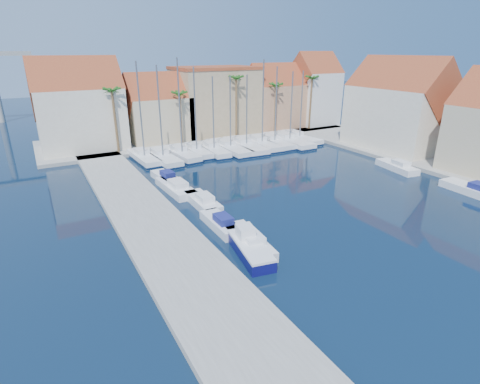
# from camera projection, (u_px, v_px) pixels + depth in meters

# --- Properties ---
(ground) EXTENTS (260.00, 260.00, 0.00)m
(ground) POSITION_uv_depth(u_px,v_px,m) (359.00, 291.00, 24.42)
(ground) COLOR black
(ground) RESTS_ON ground
(quay_west) EXTENTS (6.00, 77.00, 0.50)m
(quay_west) POSITION_uv_depth(u_px,v_px,m) (160.00, 235.00, 31.21)
(quay_west) COLOR gray
(quay_west) RESTS_ON ground
(shore_north) EXTENTS (54.00, 16.00, 0.50)m
(shore_north) POSITION_uv_depth(u_px,v_px,m) (201.00, 135.00, 68.00)
(shore_north) COLOR gray
(shore_north) RESTS_ON ground
(shore_east) EXTENTS (12.00, 60.00, 0.50)m
(shore_east) POSITION_uv_depth(u_px,v_px,m) (446.00, 163.00, 51.21)
(shore_east) COLOR gray
(shore_east) RESTS_ON ground
(fishing_boat) EXTENTS (2.84, 5.88, 1.97)m
(fishing_boat) POSITION_uv_depth(u_px,v_px,m) (250.00, 247.00, 28.49)
(fishing_boat) COLOR #0D0D50
(fishing_boat) RESTS_ON ground
(motorboat_west_0) EXTENTS (2.65, 6.54, 1.40)m
(motorboat_west_0) POSITION_uv_depth(u_px,v_px,m) (249.00, 241.00, 29.73)
(motorboat_west_0) COLOR white
(motorboat_west_0) RESTS_ON ground
(motorboat_west_1) EXTENTS (1.77, 5.40, 1.40)m
(motorboat_west_1) POSITION_uv_depth(u_px,v_px,m) (221.00, 223.00, 32.78)
(motorboat_west_1) COLOR white
(motorboat_west_1) RESTS_ON ground
(motorboat_west_2) EXTENTS (1.94, 5.86, 1.40)m
(motorboat_west_2) POSITION_uv_depth(u_px,v_px,m) (203.00, 201.00, 37.48)
(motorboat_west_2) COLOR white
(motorboat_west_2) RESTS_ON ground
(motorboat_west_3) EXTENTS (2.55, 7.05, 1.40)m
(motorboat_west_3) POSITION_uv_depth(u_px,v_px,m) (176.00, 187.00, 41.40)
(motorboat_west_3) COLOR white
(motorboat_west_3) RESTS_ON ground
(motorboat_west_4) EXTENTS (2.20, 5.54, 1.40)m
(motorboat_west_4) POSITION_uv_depth(u_px,v_px,m) (166.00, 177.00, 44.49)
(motorboat_west_4) COLOR white
(motorboat_west_4) RESTS_ON ground
(motorboat_east_0) EXTENTS (2.84, 7.42, 1.40)m
(motorboat_east_0) POSITION_uv_depth(u_px,v_px,m) (477.00, 190.00, 40.36)
(motorboat_east_0) COLOR white
(motorboat_east_0) RESTS_ON ground
(motorboat_east_1) EXTENTS (2.96, 6.37, 1.40)m
(motorboat_east_1) POSITION_uv_depth(u_px,v_px,m) (397.00, 166.00, 48.71)
(motorboat_east_1) COLOR white
(motorboat_east_1) RESTS_ON ground
(sailboat_0) EXTENTS (2.75, 8.96, 13.42)m
(sailboat_0) POSITION_uv_depth(u_px,v_px,m) (144.00, 157.00, 52.49)
(sailboat_0) COLOR white
(sailboat_0) RESTS_ON ground
(sailboat_1) EXTENTS (3.06, 9.87, 12.92)m
(sailboat_1) POSITION_uv_depth(u_px,v_px,m) (162.00, 157.00, 52.63)
(sailboat_1) COLOR white
(sailboat_1) RESTS_ON ground
(sailboat_2) EXTENTS (3.11, 9.24, 13.81)m
(sailboat_2) POSITION_uv_depth(u_px,v_px,m) (181.00, 153.00, 54.41)
(sailboat_2) COLOR white
(sailboat_2) RESTS_ON ground
(sailboat_3) EXTENTS (2.25, 8.41, 12.58)m
(sailboat_3) POSITION_uv_depth(u_px,v_px,m) (196.00, 151.00, 55.84)
(sailboat_3) COLOR white
(sailboat_3) RESTS_ON ground
(sailboat_4) EXTENTS (2.89, 9.07, 11.25)m
(sailboat_4) POSITION_uv_depth(u_px,v_px,m) (213.00, 150.00, 56.55)
(sailboat_4) COLOR white
(sailboat_4) RESTS_ON ground
(sailboat_5) EXTENTS (3.10, 10.95, 11.22)m
(sailboat_5) POSITION_uv_depth(u_px,v_px,m) (229.00, 147.00, 57.87)
(sailboat_5) COLOR white
(sailboat_5) RESTS_ON ground
(sailboat_6) EXTENTS (3.66, 11.38, 11.32)m
(sailboat_6) POSITION_uv_depth(u_px,v_px,m) (245.00, 145.00, 59.18)
(sailboat_6) COLOR white
(sailboat_6) RESTS_ON ground
(sailboat_7) EXTENTS (3.28, 10.48, 13.42)m
(sailboat_7) POSITION_uv_depth(u_px,v_px,m) (260.00, 143.00, 60.49)
(sailboat_7) COLOR white
(sailboat_7) RESTS_ON ground
(sailboat_8) EXTENTS (2.79, 9.95, 12.36)m
(sailboat_8) POSITION_uv_depth(u_px,v_px,m) (273.00, 142.00, 61.40)
(sailboat_8) COLOR white
(sailboat_8) RESTS_ON ground
(sailboat_9) EXTENTS (3.27, 11.65, 11.59)m
(sailboat_9) POSITION_uv_depth(u_px,v_px,m) (287.00, 140.00, 62.49)
(sailboat_9) COLOR white
(sailboat_9) RESTS_ON ground
(sailboat_10) EXTENTS (3.28, 10.27, 11.58)m
(sailboat_10) POSITION_uv_depth(u_px,v_px,m) (297.00, 138.00, 64.37)
(sailboat_10) COLOR white
(sailboat_10) RESTS_ON ground
(building_0) EXTENTS (12.30, 9.00, 13.50)m
(building_0) POSITION_uv_depth(u_px,v_px,m) (79.00, 108.00, 55.79)
(building_0) COLOR beige
(building_0) RESTS_ON shore_north
(building_1) EXTENTS (10.30, 8.00, 11.00)m
(building_1) POSITION_uv_depth(u_px,v_px,m) (158.00, 111.00, 61.73)
(building_1) COLOR #C7B78C
(building_1) RESTS_ON shore_north
(building_2) EXTENTS (14.20, 10.20, 11.50)m
(building_2) POSITION_uv_depth(u_px,v_px,m) (215.00, 100.00, 67.24)
(building_2) COLOR tan
(building_2) RESTS_ON shore_north
(building_3) EXTENTS (10.30, 8.00, 12.00)m
(building_3) POSITION_uv_depth(u_px,v_px,m) (274.00, 99.00, 72.06)
(building_3) COLOR tan
(building_3) RESTS_ON shore_north
(building_4) EXTENTS (8.30, 8.00, 14.00)m
(building_4) POSITION_uv_depth(u_px,v_px,m) (314.00, 91.00, 74.97)
(building_4) COLOR white
(building_4) RESTS_ON shore_north
(building_6) EXTENTS (9.00, 14.30, 13.50)m
(building_6) POSITION_uv_depth(u_px,v_px,m) (398.00, 108.00, 56.30)
(building_6) COLOR beige
(building_6) RESTS_ON shore_east
(palm_0) EXTENTS (2.60, 2.60, 10.15)m
(palm_0) POSITION_uv_depth(u_px,v_px,m) (112.00, 93.00, 52.64)
(palm_0) COLOR brown
(palm_0) RESTS_ON shore_north
(palm_1) EXTENTS (2.60, 2.60, 9.15)m
(palm_1) POSITION_uv_depth(u_px,v_px,m) (179.00, 95.00, 57.56)
(palm_1) COLOR brown
(palm_1) RESTS_ON shore_north
(palm_2) EXTENTS (2.60, 2.60, 11.15)m
(palm_2) POSITION_uv_depth(u_px,v_px,m) (236.00, 80.00, 61.47)
(palm_2) COLOR brown
(palm_2) RESTS_ON shore_north
(palm_3) EXTENTS (2.60, 2.60, 9.65)m
(palm_3) POSITION_uv_depth(u_px,v_px,m) (276.00, 87.00, 65.63)
(palm_3) COLOR brown
(palm_3) RESTS_ON shore_north
(palm_4) EXTENTS (2.60, 2.60, 10.65)m
(palm_4) POSITION_uv_depth(u_px,v_px,m) (312.00, 80.00, 68.96)
(palm_4) COLOR brown
(palm_4) RESTS_ON shore_north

